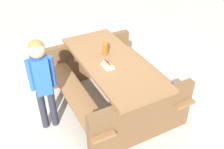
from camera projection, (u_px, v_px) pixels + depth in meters
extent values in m
plane|color=#B7B2A8|center=(112.00, 103.00, 3.86)|extent=(30.00, 30.00, 0.00)
cube|color=brown|center=(112.00, 62.00, 3.44)|extent=(1.83, 0.82, 0.05)
cube|color=brown|center=(146.00, 70.00, 3.83)|extent=(1.81, 0.34, 0.04)
cube|color=brown|center=(74.00, 92.00, 3.40)|extent=(1.81, 0.34, 0.04)
cube|color=brown|center=(142.00, 120.00, 3.10)|extent=(0.15, 1.40, 0.70)
cube|color=brown|center=(90.00, 59.00, 4.22)|extent=(0.15, 1.40, 0.70)
cylinder|color=brown|center=(105.00, 49.00, 3.52)|extent=(0.08, 0.08, 0.16)
cone|color=brown|center=(105.00, 43.00, 3.46)|extent=(0.07, 0.07, 0.04)
cylinder|color=orange|center=(105.00, 41.00, 3.44)|extent=(0.04, 0.04, 0.02)
cube|color=white|center=(108.00, 66.00, 3.30)|extent=(0.18, 0.12, 0.03)
cube|color=#D8B272|center=(108.00, 64.00, 3.28)|extent=(0.15, 0.06, 0.04)
cylinder|color=maroon|center=(108.00, 62.00, 3.27)|extent=(0.14, 0.03, 0.03)
ellipsoid|color=maroon|center=(108.00, 62.00, 3.26)|extent=(0.07, 0.03, 0.01)
cylinder|color=#262633|center=(53.00, 108.00, 3.36)|extent=(0.09, 0.09, 0.57)
cylinder|color=#262633|center=(43.00, 110.00, 3.33)|extent=(0.09, 0.09, 0.57)
cube|color=#2659B2|center=(42.00, 75.00, 3.04)|extent=(0.21, 0.22, 0.48)
cylinder|color=#2659B2|center=(52.00, 72.00, 3.06)|extent=(0.07, 0.07, 0.41)
cylinder|color=#2659B2|center=(31.00, 76.00, 2.99)|extent=(0.07, 0.07, 0.41)
sphere|color=tan|center=(37.00, 50.00, 2.85)|extent=(0.19, 0.19, 0.19)
sphere|color=olive|center=(36.00, 48.00, 2.84)|extent=(0.18, 0.18, 0.18)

